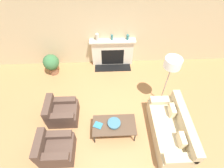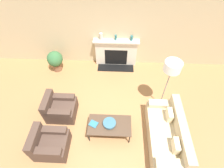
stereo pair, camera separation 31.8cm
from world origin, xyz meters
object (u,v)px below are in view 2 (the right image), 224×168
(bowl, at_px, (109,123))
(book, at_px, (93,124))
(potted_plant, at_px, (55,60))
(mantel_vase_left, at_px, (101,36))
(fireplace, at_px, (116,53))
(mantel_vase_center_right, at_px, (132,38))
(floor_lamp, at_px, (172,70))
(couch, at_px, (167,134))
(coffee_table, at_px, (110,125))
(armchair_near, at_px, (49,144))
(mantel_vase_center_left, at_px, (116,38))
(armchair_far, at_px, (60,109))

(bowl, distance_m, book, 0.42)
(book, relative_size, potted_plant, 0.34)
(mantel_vase_left, bearing_deg, fireplace, -1.65)
(mantel_vase_left, bearing_deg, mantel_vase_center_right, 0.00)
(mantel_vase_center_right, bearing_deg, book, -109.37)
(floor_lamp, relative_size, mantel_vase_left, 7.02)
(couch, relative_size, floor_lamp, 1.06)
(coffee_table, relative_size, mantel_vase_center_right, 6.36)
(floor_lamp, bearing_deg, potted_plant, 158.19)
(mantel_vase_left, bearing_deg, armchair_near, -106.83)
(mantel_vase_center_left, height_order, potted_plant, mantel_vase_center_left)
(bowl, bearing_deg, mantel_vase_center_right, 78.17)
(armchair_far, height_order, book, armchair_far)
(mantel_vase_left, height_order, mantel_vase_center_right, mantel_vase_left)
(armchair_near, bearing_deg, bowl, -69.83)
(couch, distance_m, mantel_vase_center_left, 3.48)
(fireplace, xyz_separation_m, potted_plant, (-2.17, -0.43, -0.06))
(mantel_vase_left, bearing_deg, couch, -57.68)
(armchair_far, height_order, mantel_vase_center_right, mantel_vase_center_right)
(mantel_vase_center_left, bearing_deg, coffee_table, -91.20)
(coffee_table, height_order, potted_plant, potted_plant)
(floor_lamp, bearing_deg, armchair_far, -170.67)
(couch, bearing_deg, coffee_table, -95.49)
(book, height_order, potted_plant, potted_plant)
(mantel_vase_left, distance_m, mantel_vase_center_right, 1.04)
(fireplace, height_order, mantel_vase_center_left, mantel_vase_center_left)
(couch, xyz_separation_m, potted_plant, (-3.58, 2.61, 0.14))
(floor_lamp, height_order, mantel_vase_center_right, floor_lamp)
(armchair_far, bearing_deg, mantel_vase_center_right, -41.12)
(bowl, height_order, book, bowl)
(fireplace, xyz_separation_m, bowl, (-0.09, -2.88, -0.05))
(mantel_vase_left, xyz_separation_m, mantel_vase_center_left, (0.50, 0.00, -0.03))
(fireplace, relative_size, mantel_vase_center_right, 9.05)
(coffee_table, bearing_deg, fireplace, 88.36)
(coffee_table, distance_m, potted_plant, 3.23)
(mantel_vase_center_right, bearing_deg, couch, -73.73)
(couch, distance_m, book, 1.93)
(book, bearing_deg, bowl, 26.28)
(fireplace, xyz_separation_m, mantel_vase_center_left, (-0.02, 0.02, 0.64))
(mantel_vase_center_left, bearing_deg, mantel_vase_center_right, 0.00)
(couch, xyz_separation_m, book, (-1.92, 0.14, 0.12))
(floor_lamp, bearing_deg, bowl, -146.72)
(mantel_vase_left, distance_m, potted_plant, 1.85)
(couch, bearing_deg, book, -94.26)
(armchair_near, relative_size, armchair_far, 1.00)
(armchair_near, xyz_separation_m, bowl, (1.48, 0.54, 0.18))
(couch, bearing_deg, armchair_near, -82.71)
(coffee_table, bearing_deg, floor_lamp, 33.82)
(fireplace, distance_m, mantel_vase_center_right, 0.82)
(fireplace, xyz_separation_m, floor_lamp, (1.44, -1.88, 0.98))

